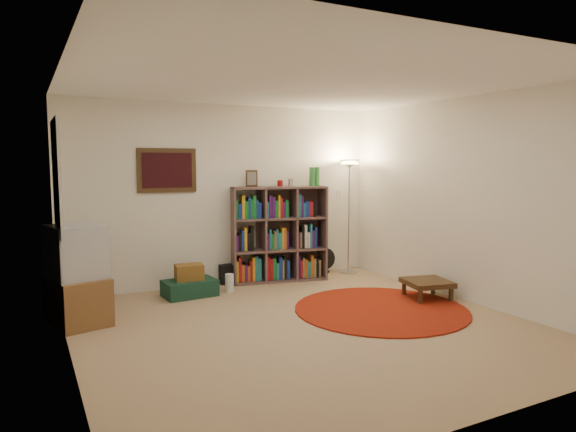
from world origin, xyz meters
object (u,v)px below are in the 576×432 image
floor_fan (324,260)px  side_table (427,283)px  tv_stand (77,276)px  bookshelf (277,235)px  floor_lamp (349,179)px  suitcase (190,288)px

floor_fan → side_table: 1.94m
tv_stand → bookshelf: bearing=2.8°
floor_lamp → side_table: (0.01, -1.73, -1.25)m
tv_stand → side_table: bearing=-27.3°
bookshelf → floor_fan: bearing=19.9°
floor_lamp → suitcase: 2.93m
suitcase → side_table: bearing=-35.0°
side_table → suitcase: bearing=149.8°
floor_fan → tv_stand: bearing=-159.6°
floor_fan → side_table: size_ratio=0.63×
floor_fan → tv_stand: size_ratio=0.37×
bookshelf → suitcase: bearing=-157.7°
tv_stand → suitcase: bearing=8.0°
bookshelf → floor_lamp: floor_lamp is taller
floor_fan → suitcase: (-2.26, -0.40, -0.09)m
bookshelf → tv_stand: bearing=-152.3°
bookshelf → suitcase: size_ratio=2.41×
floor_lamp → floor_fan: bearing=151.3°
suitcase → side_table: size_ratio=1.08×
bookshelf → side_table: bookshelf is taller
suitcase → bookshelf: bearing=6.2°
suitcase → tv_stand: bearing=-163.3°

